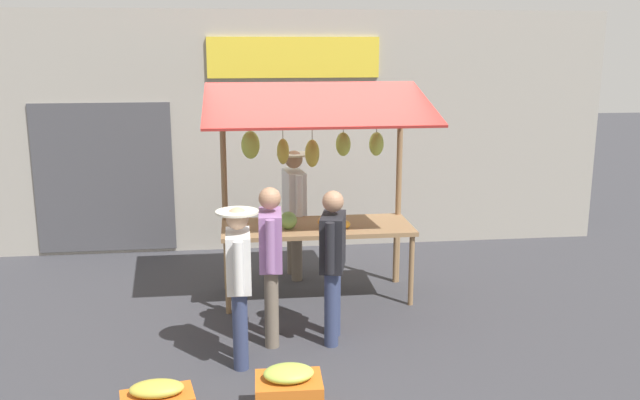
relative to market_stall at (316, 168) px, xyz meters
name	(u,v)px	position (x,y,z in m)	size (l,w,h in m)	color
ground_plane	(317,296)	(-0.01, 0.04, -1.55)	(40.00, 40.00, 0.00)	#38383D
street_backdrop	(295,131)	(0.05, -2.16, 0.15)	(9.00, 0.30, 3.40)	#9E998E
market_stall	(316,168)	(0.00, 0.00, 0.00)	(2.50, 1.46, 2.50)	olive
vendor_with_sunhat	(294,203)	(0.19, -0.71, -0.57)	(0.43, 0.70, 1.64)	#726656
shopper_in_grey_tee	(239,275)	(0.91, 1.67, -0.67)	(0.39, 0.66, 1.51)	navy
shopper_with_shopping_bag	(333,257)	(-0.02, 1.27, -0.66)	(0.32, 0.66, 1.55)	navy
shopper_with_ponytail	(271,255)	(0.59, 1.22, -0.63)	(0.24, 0.69, 1.59)	#726656
produce_crate_side	(289,393)	(0.53, 2.67, -1.35)	(0.55, 0.41, 0.43)	#D1661E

